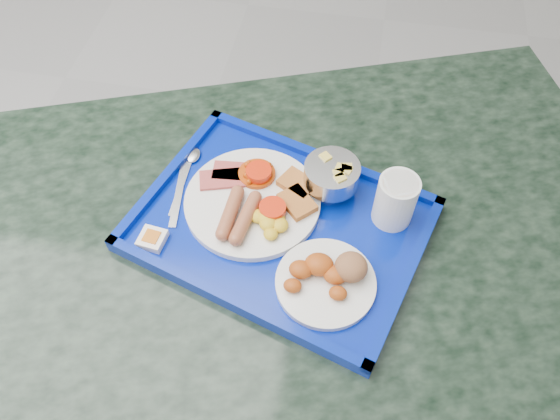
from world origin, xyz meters
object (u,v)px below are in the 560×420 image
table (290,298)px  tray (280,226)px  main_plate (256,201)px  juice_cup (396,199)px  fruit_bowl (332,175)px  bread_plate (329,277)px

table → tray: (-0.03, 0.03, 0.21)m
main_plate → juice_cup: juice_cup is taller
fruit_bowl → juice_cup: 0.12m
table → juice_cup: size_ratio=15.73×
main_plate → juice_cup: size_ratio=2.52×
table → tray: tray is taller
table → tray: 0.22m
tray → bread_plate: (0.10, -0.10, 0.02)m
main_plate → bread_plate: bearing=-41.2°
tray → main_plate: (-0.05, 0.03, 0.02)m
bread_plate → fruit_bowl: fruit_bowl is taller
tray → juice_cup: size_ratio=5.87×
bread_plate → fruit_bowl: 0.19m
table → main_plate: 0.25m
fruit_bowl → juice_cup: size_ratio=1.02×
bread_plate → tray: bearing=134.8°
table → tray: bearing=133.1°
main_plate → fruit_bowl: size_ratio=2.46×
bread_plate → juice_cup: 0.18m
main_plate → fruit_bowl: bearing=24.7°
bread_plate → fruit_bowl: (-0.02, 0.18, 0.03)m
tray → bread_plate: size_ratio=3.48×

